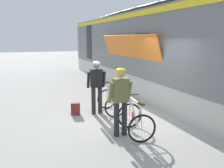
# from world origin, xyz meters

# --- Properties ---
(ground_plane) EXTENTS (80.00, 80.00, 0.00)m
(ground_plane) POSITION_xyz_m (0.00, 0.00, 0.00)
(ground_plane) COLOR #A09E99
(train_car) EXTENTS (3.31, 21.81, 3.88)m
(train_car) POSITION_xyz_m (2.91, 1.84, 1.97)
(train_car) COLOR slate
(train_car) RESTS_ON ground
(cyclist_near_in_dark) EXTENTS (0.63, 0.34, 1.76)m
(cyclist_near_in_dark) POSITION_xyz_m (-0.77, 0.92, 1.05)
(cyclist_near_in_dark) COLOR #232328
(cyclist_near_in_dark) RESTS_ON ground
(cyclist_far_in_olive) EXTENTS (0.61, 0.31, 1.76)m
(cyclist_far_in_olive) POSITION_xyz_m (-0.76, -1.06, 1.05)
(cyclist_far_in_olive) COLOR #232328
(cyclist_far_in_olive) RESTS_ON ground
(bicycle_near_silver) EXTENTS (0.80, 1.13, 0.99)m
(bicycle_near_silver) POSITION_xyz_m (-0.30, 0.83, 0.40)
(bicycle_near_silver) COLOR black
(bicycle_near_silver) RESTS_ON ground
(bicycle_far_white) EXTENTS (0.86, 1.16, 0.99)m
(bicycle_far_white) POSITION_xyz_m (-0.38, -1.16, 0.40)
(bicycle_far_white) COLOR black
(bicycle_far_white) RESTS_ON ground
(backpack_on_platform) EXTENTS (0.32, 0.26, 0.40)m
(backpack_on_platform) POSITION_xyz_m (-1.46, 1.06, 0.20)
(backpack_on_platform) COLOR maroon
(backpack_on_platform) RESTS_ON ground
(water_bottle_near_the_bikes) EXTENTS (0.08, 0.08, 0.23)m
(water_bottle_near_the_bikes) POSITION_xyz_m (0.11, -0.01, 0.11)
(water_bottle_near_the_bikes) COLOR red
(water_bottle_near_the_bikes) RESTS_ON ground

